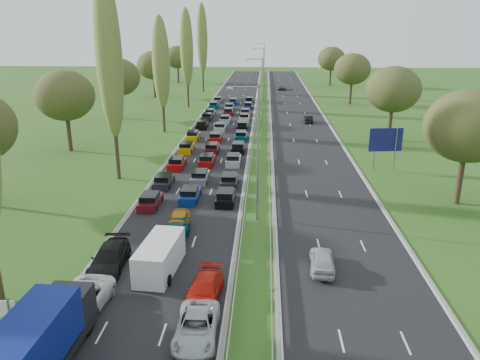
# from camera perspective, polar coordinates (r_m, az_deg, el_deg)

# --- Properties ---
(ground) EXTENTS (260.00, 260.00, 0.00)m
(ground) POSITION_cam_1_polar(r_m,az_deg,el_deg) (77.82, 2.63, 5.91)
(ground) COLOR #2D591C
(ground) RESTS_ON ground
(near_carriageway) EXTENTS (10.50, 215.00, 0.04)m
(near_carriageway) POSITION_cam_1_polar(r_m,az_deg,el_deg) (80.60, -2.18, 6.35)
(near_carriageway) COLOR black
(near_carriageway) RESTS_ON ground
(far_carriageway) EXTENTS (10.50, 215.00, 0.04)m
(far_carriageway) POSITION_cam_1_polar(r_m,az_deg,el_deg) (80.50, 7.49, 6.19)
(far_carriageway) COLOR black
(far_carriageway) RESTS_ON ground
(central_reservation) EXTENTS (2.36, 215.00, 0.32)m
(central_reservation) POSITION_cam_1_polar(r_m,az_deg,el_deg) (80.16, 2.65, 6.67)
(central_reservation) COLOR gray
(central_reservation) RESTS_ON ground
(lamp_columns) EXTENTS (0.18, 140.18, 12.00)m
(lamp_columns) POSITION_cam_1_polar(r_m,az_deg,el_deg) (74.79, 2.68, 10.08)
(lamp_columns) COLOR gray
(lamp_columns) RESTS_ON ground
(poplar_row) EXTENTS (2.80, 127.80, 22.44)m
(poplar_row) POSITION_cam_1_polar(r_m,az_deg,el_deg) (66.44, -11.71, 14.25)
(poplar_row) COLOR #2D2116
(poplar_row) RESTS_ON ground
(woodland_left) EXTENTS (8.00, 166.00, 11.10)m
(woodland_left) POSITION_cam_1_polar(r_m,az_deg,el_deg) (65.22, -21.74, 9.12)
(woodland_left) COLOR #2D2116
(woodland_left) RESTS_ON ground
(woodland_right) EXTENTS (8.00, 153.00, 11.10)m
(woodland_right) POSITION_cam_1_polar(r_m,az_deg,el_deg) (66.10, 20.00, 9.42)
(woodland_right) COLOR #2D2116
(woodland_right) RESTS_ON ground
(traffic_queue_fill) EXTENTS (9.13, 68.93, 0.80)m
(traffic_queue_fill) POSITION_cam_1_polar(r_m,az_deg,el_deg) (75.66, -2.50, 5.90)
(traffic_queue_fill) COLOR #590F14
(traffic_queue_fill) RESTS_ON ground
(near_car_2) EXTENTS (3.00, 5.91, 1.60)m
(near_car_2) POSITION_cam_1_polar(r_m,az_deg,el_deg) (30.56, -18.98, -13.87)
(near_car_2) COLOR silver
(near_car_2) RESTS_ON near_carriageway
(near_car_3) EXTENTS (2.51, 5.57, 1.58)m
(near_car_3) POSITION_cam_1_polar(r_m,az_deg,el_deg) (35.12, -15.64, -9.14)
(near_car_3) COLOR black
(near_car_3) RESTS_ON near_carriageway
(near_car_7) EXTENTS (2.25, 4.79, 1.35)m
(near_car_7) POSITION_cam_1_polar(r_m,az_deg,el_deg) (37.96, -8.09, -6.67)
(near_car_7) COLOR #054154
(near_car_7) RESTS_ON near_carriageway
(near_car_8) EXTENTS (2.07, 4.50, 1.49)m
(near_car_8) POSITION_cam_1_polar(r_m,az_deg,el_deg) (40.27, -7.47, -5.03)
(near_car_8) COLOR orange
(near_car_8) RESTS_ON near_carriageway
(near_car_10) EXTENTS (2.39, 5.03, 1.39)m
(near_car_10) POSITION_cam_1_polar(r_m,az_deg,el_deg) (27.24, -5.33, -17.42)
(near_car_10) COLOR #B2B9BC
(near_car_10) RESTS_ON near_carriageway
(near_car_11) EXTENTS (2.40, 5.05, 1.42)m
(near_car_11) POSITION_cam_1_polar(r_m,az_deg,el_deg) (30.39, -4.38, -13.21)
(near_car_11) COLOR #B9170B
(near_car_11) RESTS_ON near_carriageway
(far_car_0) EXTENTS (1.99, 4.35, 1.45)m
(far_car_0) POSITION_cam_1_polar(r_m,az_deg,el_deg) (34.23, 10.00, -9.59)
(far_car_0) COLOR #ADB1B7
(far_car_0) RESTS_ON far_carriageway
(far_car_1) EXTENTS (1.40, 3.95, 1.30)m
(far_car_1) POSITION_cam_1_polar(r_m,az_deg,el_deg) (86.06, 8.32, 7.38)
(far_car_1) COLOR black
(far_car_1) RESTS_ON far_carriageway
(far_car_2) EXTENTS (2.62, 5.23, 1.42)m
(far_car_2) POSITION_cam_1_polar(r_m,az_deg,el_deg) (131.82, 5.06, 11.25)
(far_car_2) COLOR slate
(far_car_2) RESTS_ON far_carriageway
(blue_lorry) EXTENTS (2.43, 8.74, 3.69)m
(blue_lorry) POSITION_cam_1_polar(r_m,az_deg,el_deg) (26.01, -23.25, -17.69)
(blue_lorry) COLOR black
(blue_lorry) RESTS_ON near_carriageway
(white_van_rear) EXTENTS (2.24, 5.70, 2.29)m
(white_van_rear) POSITION_cam_1_polar(r_m,az_deg,el_deg) (33.96, -9.66, -8.99)
(white_van_rear) COLOR silver
(white_van_rear) RESTS_ON near_carriageway
(info_sign) EXTENTS (1.50, 0.20, 2.10)m
(info_sign) POSITION_cam_1_polar(r_m,az_deg,el_deg) (30.21, -26.95, -14.15)
(info_sign) COLOR gray
(info_sign) RESTS_ON ground
(direction_sign) EXTENTS (3.99, 0.53, 5.20)m
(direction_sign) POSITION_cam_1_polar(r_m,az_deg,el_deg) (58.16, 17.34, 4.48)
(direction_sign) COLOR gray
(direction_sign) RESTS_ON ground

